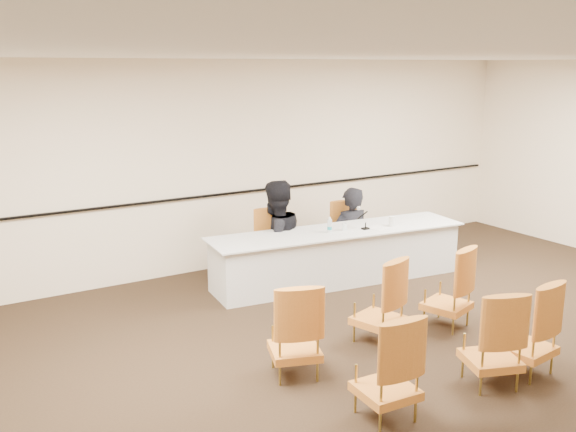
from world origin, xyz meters
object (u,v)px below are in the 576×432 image
Objects in this scene: aud_chair_back_right at (527,327)px; drinking_glass at (344,227)px; panelist_second at (275,246)px; aud_chair_back_mid at (492,337)px; panelist_second_chair at (275,244)px; aud_chair_front_left at (295,329)px; panelist_main at (350,243)px; panelist_main_chair at (350,234)px; aud_chair_back_left at (386,366)px; coffee_cup at (392,221)px; microphone at (366,219)px; aud_chair_front_right at (448,287)px; aud_chair_front_mid at (378,300)px; water_bottle at (330,225)px; panel_table at (338,256)px.

drinking_glass is at bearing 81.37° from aud_chair_back_right.
panelist_second is 3.77m from aud_chair_back_mid.
aud_chair_back_right is (0.58, -3.78, 0.03)m from panelist_second.
panelist_second_chair is 1.00× the size of aud_chair_front_left.
panelist_main is 0.14m from panelist_main_chair.
panelist_second reaches higher than panelist_main.
aud_chair_back_left is at bearing 171.04° from aud_chair_back_right.
coffee_cup is at bearing -13.87° from drinking_glass.
aud_chair_front_right is (-0.22, -1.77, -0.40)m from microphone.
drinking_glass is at bearing 49.56° from panelist_main.
aud_chair_back_right is at bearing -116.06° from aud_chair_front_right.
microphone is 0.31× the size of aud_chair_back_left.
aud_chair_back_mid is at bearing 83.05° from panelist_second.
panelist_second reaches higher than aud_chair_front_right.
panelist_main_chair is at bearing -0.00° from panelist_main.
aud_chair_back_right is (-0.62, -3.64, 0.14)m from panelist_main.
aud_chair_front_left reaches higher than drinking_glass.
aud_chair_front_left is at bearing 54.63° from panelist_second.
aud_chair_front_left is 1.08m from aud_chair_back_left.
panelist_main reaches higher than aud_chair_front_right.
aud_chair_front_mid and aud_chair_front_right have the same top height.
panelist_main is 1.78× the size of aud_chair_back_mid.
panelist_main reaches higher than aud_chair_front_left.
aud_chair_front_left and aud_chair_back_mid have the same top height.
panelist_main is 0.85m from drinking_glass.
aud_chair_front_left is 1.00× the size of aud_chair_front_right.
aud_chair_back_right is (0.58, -3.78, 0.00)m from panelist_second_chair.
aud_chair_front_left is 1.18m from aud_chair_front_mid.
aud_chair_front_right and aud_chair_back_left have the same top height.
panelist_main_chair is at bearing 93.60° from aud_chair_back_mid.
aud_chair_back_right reaches higher than drinking_glass.
panelist_main is 8.07× the size of water_bottle.
panelist_second is 8.85× the size of water_bottle.
panelist_second_chair is 9.50× the size of drinking_glass.
aud_chair_front_mid is (-1.38, -2.33, 0.00)m from panelist_main_chair.
aud_chair_front_mid is (1.17, 0.18, 0.00)m from aud_chair_front_left.
panelist_second_chair is at bearing 141.89° from microphone.
aud_chair_front_left is (-2.55, -2.51, 0.00)m from panelist_main_chair.
aud_chair_front_mid is 1.32m from aud_chair_back_mid.
panelist_main is 0.86m from microphone.
aud_chair_back_right is at bearing 90.30° from panelist_second.
panelist_second_chair is 3.82m from aud_chair_back_right.
panelist_second is 1.02m from drinking_glass.
aud_chair_back_mid is at bearing -17.97° from aud_chair_front_left.
panelist_second is at bearing 112.05° from aud_chair_back_mid.
panelist_second_chair reaches higher than drinking_glass.
panelist_main_chair is 1.00× the size of aud_chair_front_right.
panel_table is 17.29× the size of water_bottle.
microphone is at bearing 58.29° from aud_chair_back_left.
panelist_main reaches higher than aud_chair_back_mid.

